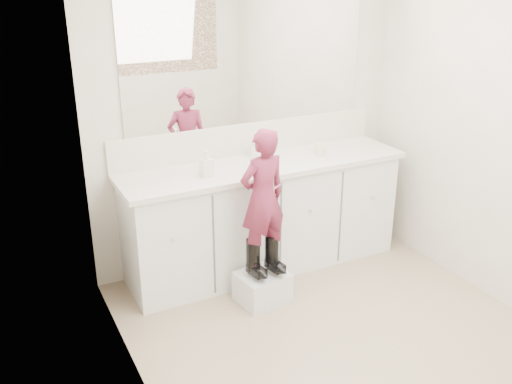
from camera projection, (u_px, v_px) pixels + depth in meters
floor at (351, 346)px, 3.70m from camera, size 3.00×3.00×0.00m
wall_back at (248, 115)px, 4.50m from camera, size 2.60×0.00×2.60m
wall_left at (142, 214)px, 2.71m from camera, size 0.00×3.00×3.00m
vanity_cabinet at (264, 217)px, 4.56m from camera, size 2.20×0.55×0.85m
countertop at (265, 165)px, 4.38m from camera, size 2.28×0.58×0.04m
backsplash at (249, 138)px, 4.56m from camera, size 2.28×0.03×0.25m
mirror at (249, 59)px, 4.33m from camera, size 2.00×0.02×1.00m
faucet at (255, 151)px, 4.49m from camera, size 0.08×0.08×0.10m
cup at (321, 149)px, 4.55m from camera, size 0.11×0.11×0.09m
soap_bottle at (207, 163)px, 4.08m from camera, size 0.09×0.09×0.19m
step_stool at (262, 287)px, 4.17m from camera, size 0.39×0.34×0.22m
boot_left at (253, 258)px, 4.05m from camera, size 0.13×0.21×0.29m
boot_right at (272, 253)px, 4.11m from camera, size 0.13×0.21×0.29m
toddler at (263, 198)px, 3.91m from camera, size 0.39×0.28×0.99m
toothbrush at (273, 189)px, 3.90m from camera, size 0.14×0.03×0.06m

